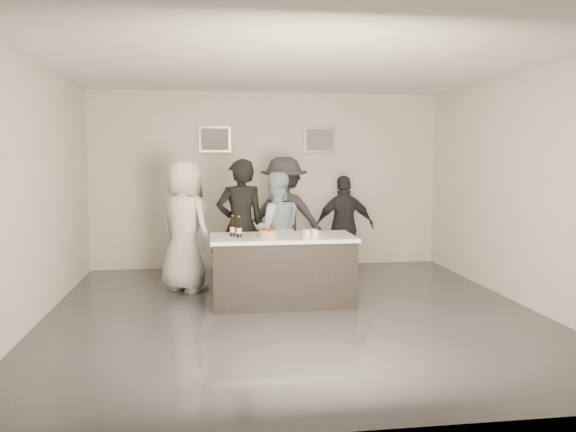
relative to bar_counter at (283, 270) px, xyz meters
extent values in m
plane|color=#3D3D42|center=(0.08, -0.46, -0.45)|extent=(6.00, 6.00, 0.00)
plane|color=white|center=(0.08, -0.46, 2.55)|extent=(6.00, 6.00, 0.00)
cube|color=beige|center=(0.08, 2.54, 1.05)|extent=(6.00, 0.04, 3.00)
cube|color=beige|center=(0.08, -3.46, 1.05)|extent=(6.00, 0.04, 3.00)
cube|color=beige|center=(-2.92, -0.46, 1.05)|extent=(0.04, 6.00, 3.00)
cube|color=beige|center=(3.08, -0.46, 1.05)|extent=(0.04, 6.00, 3.00)
cube|color=#B2B2B7|center=(-0.82, 2.51, 1.75)|extent=(0.54, 0.04, 0.44)
cube|color=#B2B2B7|center=(0.98, 2.51, 1.75)|extent=(0.54, 0.04, 0.44)
cube|color=white|center=(0.00, 0.00, 0.00)|extent=(1.86, 0.86, 0.90)
cylinder|color=#FBAA1A|center=(-0.20, -0.10, 0.49)|extent=(0.24, 0.24, 0.08)
cylinder|color=black|center=(-0.64, 0.05, 0.58)|extent=(0.07, 0.07, 0.26)
cylinder|color=black|center=(-0.56, -0.06, 0.58)|extent=(0.07, 0.07, 0.26)
cube|color=orange|center=(0.36, -0.05, 0.49)|extent=(0.19, 0.19, 0.08)
cube|color=pink|center=(-0.29, -0.30, 0.45)|extent=(0.24, 0.08, 0.01)
imported|color=black|center=(-0.50, 0.72, 0.49)|extent=(0.75, 0.56, 1.89)
imported|color=#A0BBD1|center=(0.01, 0.92, 0.40)|extent=(0.88, 0.72, 1.70)
imported|color=silver|center=(-1.28, 0.92, 0.48)|extent=(1.07, 1.06, 1.87)
imported|color=#242228|center=(1.19, 1.52, 0.36)|extent=(0.96, 0.43, 1.61)
imported|color=#28262D|center=(0.22, 1.48, 0.50)|extent=(1.29, 0.82, 1.91)
camera|label=1|loc=(-0.93, -7.12, 1.49)|focal=35.00mm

